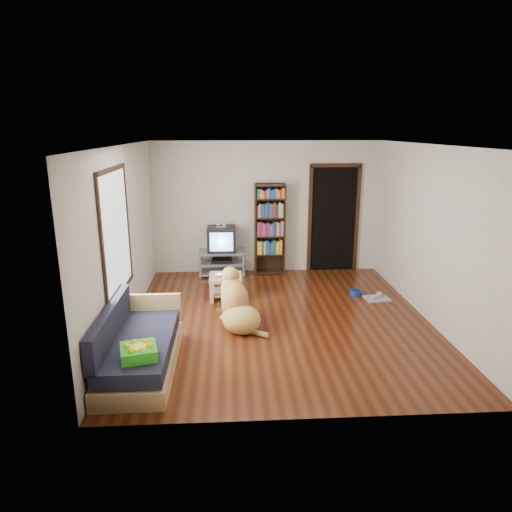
{
  "coord_description": "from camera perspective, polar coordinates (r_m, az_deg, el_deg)",
  "views": [
    {
      "loc": [
        -0.75,
        -6.44,
        2.82
      ],
      "look_at": [
        -0.34,
        0.4,
        0.9
      ],
      "focal_mm": 32.0,
      "sensor_mm": 36.0,
      "label": 1
    }
  ],
  "objects": [
    {
      "name": "coffee_table",
      "position": [
        7.84,
        -3.81,
        -3.29
      ],
      "size": [
        0.55,
        0.55,
        0.4
      ],
      "color": "tan",
      "rests_on": "ground"
    },
    {
      "name": "bookshelf",
      "position": [
        9.01,
        1.72,
        3.99
      ],
      "size": [
        0.6,
        0.3,
        1.8
      ],
      "color": "black",
      "rests_on": "ground"
    },
    {
      "name": "dog_bowl",
      "position": [
        8.22,
        12.38,
        -4.49
      ],
      "size": [
        0.22,
        0.22,
        0.08
      ],
      "primitive_type": "cylinder",
      "color": "navy",
      "rests_on": "ground"
    },
    {
      "name": "doorway",
      "position": [
        9.32,
        9.66,
        4.91
      ],
      "size": [
        1.03,
        0.05,
        2.19
      ],
      "color": "black",
      "rests_on": "wall_back"
    },
    {
      "name": "sofa",
      "position": [
        5.78,
        -14.58,
        -11.17
      ],
      "size": [
        0.8,
        1.8,
        0.8
      ],
      "color": "tan",
      "rests_on": "ground"
    },
    {
      "name": "green_cushion",
      "position": [
        5.21,
        -14.44,
        -11.53
      ],
      "size": [
        0.46,
        0.46,
        0.13
      ],
      "primitive_type": "cube",
      "rotation": [
        0.0,
        0.0,
        0.24
      ],
      "color": "green",
      "rests_on": "sofa"
    },
    {
      "name": "tv_stand",
      "position": [
        9.06,
        -4.27,
        -0.75
      ],
      "size": [
        0.9,
        0.45,
        0.5
      ],
      "color": "#99999E",
      "rests_on": "ground"
    },
    {
      "name": "dog",
      "position": [
        6.7,
        -2.38,
        -6.24
      ],
      "size": [
        0.76,
        0.98,
        0.88
      ],
      "color": "tan",
      "rests_on": "ground"
    },
    {
      "name": "laptop",
      "position": [
        7.77,
        -3.83,
        -2.44
      ],
      "size": [
        0.34,
        0.24,
        0.03
      ],
      "primitive_type": "imported",
      "rotation": [
        0.0,
        0.0,
        0.09
      ],
      "color": "silver",
      "rests_on": "coffee_table"
    },
    {
      "name": "ground",
      "position": [
        7.07,
        2.94,
        -7.88
      ],
      "size": [
        5.0,
        5.0,
        0.0
      ],
      "primitive_type": "plane",
      "color": "#50240D",
      "rests_on": "ground"
    },
    {
      "name": "wall_front",
      "position": [
        4.29,
        6.85,
        -5.23
      ],
      "size": [
        4.5,
        0.0,
        4.5
      ],
      "primitive_type": "plane",
      "rotation": [
        -1.57,
        0.0,
        0.0
      ],
      "color": "beige",
      "rests_on": "ground"
    },
    {
      "name": "grey_rag",
      "position": [
        8.1,
        14.89,
        -5.17
      ],
      "size": [
        0.43,
        0.36,
        0.03
      ],
      "primitive_type": "cube",
      "rotation": [
        0.0,
        0.0,
        0.1
      ],
      "color": "#A2A2A2",
      "rests_on": "ground"
    },
    {
      "name": "wall_left",
      "position": [
        6.79,
        -16.15,
        2.08
      ],
      "size": [
        0.0,
        5.0,
        5.0
      ],
      "primitive_type": "plane",
      "rotation": [
        1.57,
        0.0,
        1.57
      ],
      "color": "beige",
      "rests_on": "ground"
    },
    {
      "name": "ceiling",
      "position": [
        6.49,
        3.27,
        13.68
      ],
      "size": [
        5.0,
        5.0,
        0.0
      ],
      "primitive_type": "plane",
      "rotation": [
        3.14,
        0.0,
        0.0
      ],
      "color": "white",
      "rests_on": "ground"
    },
    {
      "name": "crt_tv",
      "position": [
        8.96,
        -4.32,
        2.2
      ],
      "size": [
        0.55,
        0.52,
        0.58
      ],
      "color": "black",
      "rests_on": "tv_stand"
    },
    {
      "name": "window",
      "position": [
        6.26,
        -17.1,
        2.78
      ],
      "size": [
        0.03,
        1.46,
        1.7
      ],
      "color": "white",
      "rests_on": "wall_left"
    },
    {
      "name": "wall_back",
      "position": [
        9.1,
        1.33,
        6.03
      ],
      "size": [
        4.5,
        0.0,
        4.5
      ],
      "primitive_type": "plane",
      "rotation": [
        1.57,
        0.0,
        0.0
      ],
      "color": "beige",
      "rests_on": "ground"
    },
    {
      "name": "wall_right",
      "position": [
        7.26,
        21.04,
        2.52
      ],
      "size": [
        0.0,
        5.0,
        5.0
      ],
      "primitive_type": "plane",
      "rotation": [
        1.57,
        0.0,
        -1.57
      ],
      "color": "beige",
      "rests_on": "ground"
    }
  ]
}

